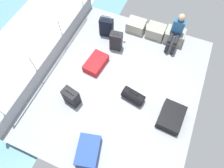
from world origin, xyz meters
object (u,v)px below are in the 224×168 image
suitcase_2 (171,117)px  suitcase_5 (116,41)px  cargo_crate_1 (156,31)px  paper_cup (124,41)px  passenger_seated (176,31)px  suitcase_0 (106,27)px  suitcase_4 (88,151)px  suitcase_3 (96,63)px  cargo_crate_2 (174,36)px  suitcase_1 (71,97)px  duffel_bag (133,96)px  cargo_crate_0 (136,26)px

suitcase_2 → suitcase_5: suitcase_5 is taller
cargo_crate_1 → suitcase_2: size_ratio=0.76×
suitcase_2 → paper_cup: 2.83m
cargo_crate_1 → passenger_seated: size_ratio=0.54×
suitcase_0 → suitcase_5: bearing=-38.8°
suitcase_0 → passenger_seated: bearing=11.2°
suitcase_4 → cargo_crate_1: bearing=85.1°
suitcase_5 → suitcase_3: bearing=-108.9°
suitcase_3 → suitcase_4: suitcase_4 is taller
cargo_crate_2 → paper_cup: bearing=-154.8°
passenger_seated → suitcase_1: passenger_seated is taller
cargo_crate_2 → duffel_bag: bearing=-101.1°
suitcase_1 → suitcase_5: (0.38, 2.17, 0.05)m
suitcase_1 → suitcase_3: (0.08, 1.31, -0.15)m
cargo_crate_1 → suitcase_1: 3.43m
suitcase_5 → duffel_bag: suitcase_5 is taller
suitcase_4 → suitcase_1: bearing=133.7°
cargo_crate_0 → suitcase_2: cargo_crate_0 is taller
cargo_crate_0 → suitcase_4: cargo_crate_0 is taller
passenger_seated → suitcase_0: size_ratio=1.43×
cargo_crate_2 → suitcase_5: (-1.58, -1.00, 0.10)m
suitcase_1 → suitcase_2: (2.57, 0.54, -0.13)m
cargo_crate_0 → cargo_crate_1: size_ratio=1.02×
suitcase_5 → suitcase_1: bearing=-99.9°
passenger_seated → duffel_bag: size_ratio=1.72×
suitcase_1 → paper_cup: size_ratio=6.58×
cargo_crate_2 → suitcase_1: suitcase_1 is taller
suitcase_4 → duffel_bag: duffel_bag is taller
cargo_crate_0 → suitcase_4: size_ratio=0.73×
suitcase_3 → suitcase_4: bearing=-68.9°
duffel_bag → paper_cup: 2.03m
suitcase_1 → suitcase_0: bearing=92.7°
suitcase_2 → suitcase_4: size_ratio=0.95×
cargo_crate_1 → suitcase_0: bearing=-158.3°
duffel_bag → paper_cup: bearing=117.9°
suitcase_0 → paper_cup: size_ratio=7.77×
suitcase_1 → paper_cup: (0.53, 2.49, -0.22)m
passenger_seated → suitcase_5: 1.80m
suitcase_3 → suitcase_4: (0.91, -2.35, 0.02)m
cargo_crate_2 → passenger_seated: bearing=-90.0°
suitcase_0 → suitcase_3: bearing=-80.8°
suitcase_4 → duffel_bag: bearing=74.5°
suitcase_1 → suitcase_3: 1.32m
suitcase_4 → paper_cup: suitcase_4 is taller
suitcase_3 → duffel_bag: (1.39, -0.61, 0.05)m
suitcase_0 → paper_cup: suitcase_0 is taller
passenger_seated → suitcase_5: size_ratio=1.51×
suitcase_2 → suitcase_5: bearing=143.4°
suitcase_2 → paper_cup: suitcase_2 is taller
cargo_crate_2 → passenger_seated: size_ratio=0.55×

